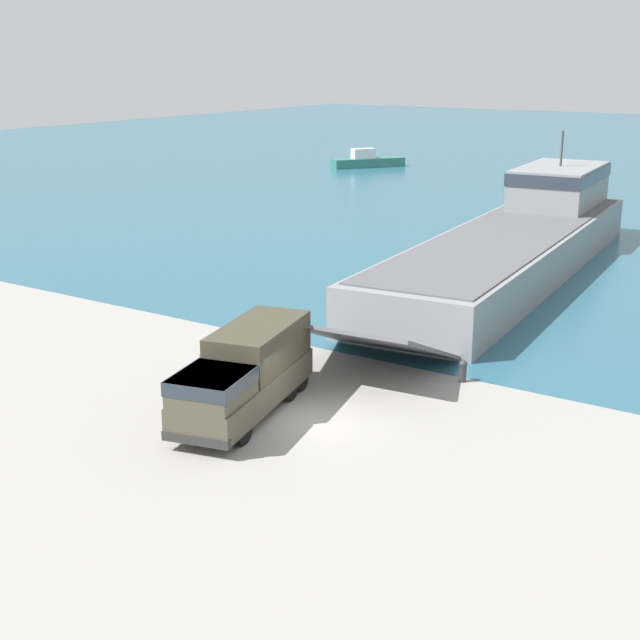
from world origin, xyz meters
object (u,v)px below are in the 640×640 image
landing_craft (520,237)px  mooring_bollard (463,370)px  moored_boat_a (367,161)px  military_truck (245,373)px  soldier_on_ramp (204,368)px

landing_craft → mooring_bollard: landing_craft is taller
landing_craft → mooring_bollard: size_ratio=42.88×
mooring_bollard → moored_boat_a: bearing=123.7°
landing_craft → military_truck: (0.47, -27.92, -0.33)m
mooring_bollard → landing_craft: bearing=105.6°
mooring_bollard → military_truck: bearing=-125.2°
military_truck → mooring_bollard: bearing=131.4°
landing_craft → soldier_on_ramp: bearing=-99.6°
moored_boat_a → mooring_bollard: moored_boat_a is taller
landing_craft → moored_boat_a: bearing=125.9°
military_truck → moored_boat_a: size_ratio=0.99×
soldier_on_ramp → moored_boat_a: 74.10m
soldier_on_ramp → moored_boat_a: moored_boat_a is taller
military_truck → mooring_bollard: military_truck is taller
moored_boat_a → military_truck: bearing=-26.7°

